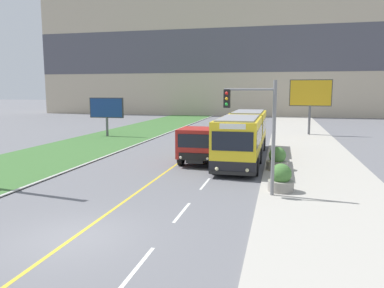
{
  "coord_description": "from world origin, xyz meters",
  "views": [
    {
      "loc": [
        6.34,
        -10.3,
        4.7
      ],
      "look_at": [
        1.1,
        11.86,
        1.4
      ],
      "focal_mm": 35.0,
      "sensor_mm": 36.0,
      "label": 1
    }
  ],
  "objects_px": {
    "car_distant": "(230,128)",
    "billboard_small": "(107,109)",
    "planter_round_second": "(277,160)",
    "planter_round_near": "(281,179)",
    "city_bus": "(244,136)",
    "billboard_large": "(310,95)",
    "dump_truck": "(202,144)",
    "traffic_light_mast": "(257,123)"
  },
  "relations": [
    {
      "from": "car_distant",
      "to": "billboard_small",
      "type": "height_order",
      "value": "billboard_small"
    },
    {
      "from": "billboard_small",
      "to": "planter_round_second",
      "type": "height_order",
      "value": "billboard_small"
    },
    {
      "from": "planter_round_second",
      "to": "planter_round_near",
      "type": "bearing_deg",
      "value": -87.44
    },
    {
      "from": "city_bus",
      "to": "billboard_large",
      "type": "relative_size",
      "value": 2.22
    },
    {
      "from": "dump_truck",
      "to": "billboard_small",
      "type": "xyz_separation_m",
      "value": [
        -12.28,
        11.55,
        1.57
      ]
    },
    {
      "from": "billboard_large",
      "to": "planter_round_second",
      "type": "relative_size",
      "value": 4.35
    },
    {
      "from": "city_bus",
      "to": "planter_round_near",
      "type": "distance_m",
      "value": 8.63
    },
    {
      "from": "city_bus",
      "to": "planter_round_near",
      "type": "relative_size",
      "value": 9.99
    },
    {
      "from": "dump_truck",
      "to": "car_distant",
      "type": "bearing_deg",
      "value": 90.84
    },
    {
      "from": "traffic_light_mast",
      "to": "billboard_large",
      "type": "height_order",
      "value": "billboard_large"
    },
    {
      "from": "city_bus",
      "to": "billboard_small",
      "type": "relative_size",
      "value": 3.26
    },
    {
      "from": "traffic_light_mast",
      "to": "billboard_small",
      "type": "bearing_deg",
      "value": 131.21
    },
    {
      "from": "city_bus",
      "to": "billboard_large",
      "type": "xyz_separation_m",
      "value": [
        5.36,
        15.42,
        2.64
      ]
    },
    {
      "from": "traffic_light_mast",
      "to": "car_distant",
      "type": "bearing_deg",
      "value": 100.28
    },
    {
      "from": "dump_truck",
      "to": "billboard_large",
      "type": "relative_size",
      "value": 1.14
    },
    {
      "from": "traffic_light_mast",
      "to": "planter_round_second",
      "type": "distance_m",
      "value": 6.28
    },
    {
      "from": "car_distant",
      "to": "billboard_small",
      "type": "distance_m",
      "value": 13.04
    },
    {
      "from": "dump_truck",
      "to": "car_distant",
      "type": "height_order",
      "value": "dump_truck"
    },
    {
      "from": "traffic_light_mast",
      "to": "planter_round_near",
      "type": "distance_m",
      "value": 2.97
    },
    {
      "from": "city_bus",
      "to": "dump_truck",
      "type": "distance_m",
      "value": 3.25
    },
    {
      "from": "billboard_small",
      "to": "planter_round_near",
      "type": "distance_m",
      "value": 24.89
    },
    {
      "from": "dump_truck",
      "to": "planter_round_near",
      "type": "xyz_separation_m",
      "value": [
        5.04,
        -6.2,
        -0.57
      ]
    },
    {
      "from": "dump_truck",
      "to": "billboard_large",
      "type": "height_order",
      "value": "billboard_large"
    },
    {
      "from": "traffic_light_mast",
      "to": "planter_round_second",
      "type": "relative_size",
      "value": 3.86
    },
    {
      "from": "car_distant",
      "to": "planter_round_near",
      "type": "xyz_separation_m",
      "value": [
        5.27,
        -22.29,
        -0.05
      ]
    },
    {
      "from": "car_distant",
      "to": "city_bus",
      "type": "bearing_deg",
      "value": -78.9
    },
    {
      "from": "car_distant",
      "to": "planter_round_second",
      "type": "height_order",
      "value": "car_distant"
    },
    {
      "from": "traffic_light_mast",
      "to": "billboard_large",
      "type": "distance_m",
      "value": 24.74
    },
    {
      "from": "dump_truck",
      "to": "traffic_light_mast",
      "type": "bearing_deg",
      "value": -60.5
    },
    {
      "from": "dump_truck",
      "to": "planter_round_second",
      "type": "xyz_separation_m",
      "value": [
        4.82,
        -1.35,
        -0.55
      ]
    },
    {
      "from": "city_bus",
      "to": "dump_truck",
      "type": "height_order",
      "value": "city_bus"
    },
    {
      "from": "dump_truck",
      "to": "car_distant",
      "type": "distance_m",
      "value": 16.11
    },
    {
      "from": "dump_truck",
      "to": "planter_round_second",
      "type": "distance_m",
      "value": 5.04
    },
    {
      "from": "car_distant",
      "to": "billboard_large",
      "type": "bearing_deg",
      "value": 9.26
    },
    {
      "from": "billboard_large",
      "to": "billboard_small",
      "type": "distance_m",
      "value": 21.06
    },
    {
      "from": "city_bus",
      "to": "planter_round_near",
      "type": "xyz_separation_m",
      "value": [
        2.51,
        -8.2,
        -0.94
      ]
    },
    {
      "from": "city_bus",
      "to": "billboard_small",
      "type": "bearing_deg",
      "value": 147.2
    },
    {
      "from": "city_bus",
      "to": "planter_round_second",
      "type": "height_order",
      "value": "city_bus"
    },
    {
      "from": "dump_truck",
      "to": "traffic_light_mast",
      "type": "relative_size",
      "value": 1.29
    },
    {
      "from": "traffic_light_mast",
      "to": "billboard_small",
      "type": "xyz_separation_m",
      "value": [
        -16.23,
        18.53,
        -0.51
      ]
    },
    {
      "from": "city_bus",
      "to": "billboard_large",
      "type": "height_order",
      "value": "billboard_large"
    },
    {
      "from": "billboard_large",
      "to": "planter_round_second",
      "type": "xyz_separation_m",
      "value": [
        -3.07,
        -18.77,
        -3.55
      ]
    }
  ]
}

